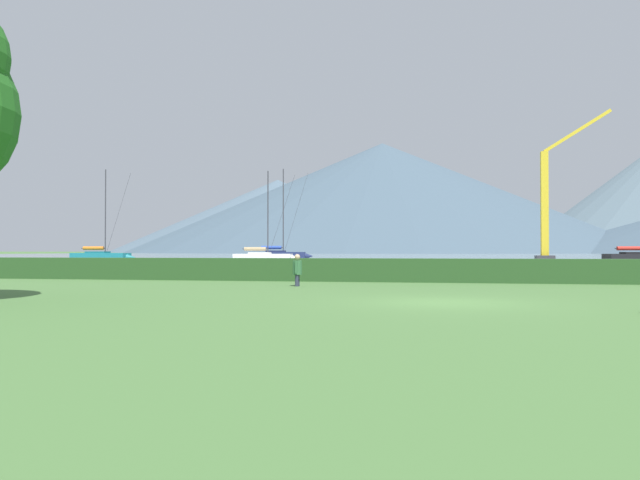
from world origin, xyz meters
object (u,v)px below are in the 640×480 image
at_px(sailboat_slip_0, 639,258).
at_px(sailboat_slip_3, 280,255).
at_px(person_seated_viewer, 297,269).
at_px(dock_crane, 548,212).
at_px(sailboat_slip_5, 264,257).
at_px(sailboat_slip_1, 102,256).

distance_m(sailboat_slip_0, sailboat_slip_3, 44.54).
relative_size(person_seated_viewer, dock_crane, 0.07).
height_order(sailboat_slip_0, sailboat_slip_5, sailboat_slip_5).
height_order(person_seated_viewer, dock_crane, dock_crane).
xyz_separation_m(person_seated_viewer, dock_crane, (17.18, 51.94, 5.09)).
relative_size(sailboat_slip_5, dock_crane, 0.59).
bearing_deg(sailboat_slip_0, person_seated_viewer, -129.87).
distance_m(sailboat_slip_5, person_seated_viewer, 45.56).
distance_m(sailboat_slip_0, person_seated_viewer, 52.58).
bearing_deg(sailboat_slip_5, sailboat_slip_0, -1.38).
xyz_separation_m(sailboat_slip_3, dock_crane, (33.92, -9.18, 5.05)).
height_order(sailboat_slip_3, sailboat_slip_5, sailboat_slip_3).
distance_m(sailboat_slip_3, person_seated_viewer, 63.37).
height_order(sailboat_slip_1, dock_crane, dock_crane).
bearing_deg(dock_crane, sailboat_slip_0, -35.80).
bearing_deg(sailboat_slip_3, sailboat_slip_1, -148.10).
bearing_deg(sailboat_slip_1, sailboat_slip_5, -8.29).
bearing_deg(person_seated_viewer, sailboat_slip_1, 127.53).
relative_size(sailboat_slip_0, sailboat_slip_1, 0.89).
bearing_deg(sailboat_slip_5, sailboat_slip_3, 93.80).
xyz_separation_m(sailboat_slip_0, sailboat_slip_3, (-41.95, 14.97, 0.09)).
bearing_deg(person_seated_viewer, dock_crane, 71.99).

